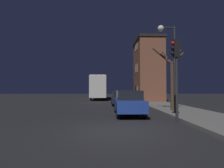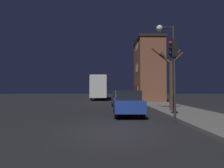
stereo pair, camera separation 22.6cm
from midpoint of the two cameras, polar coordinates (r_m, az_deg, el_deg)
name	(u,v)px [view 2 (the right image)]	position (r m, az deg, el deg)	size (l,w,h in m)	color
ground_plane	(113,131)	(7.31, 1.12, -15.05)	(120.00, 120.00, 0.00)	black
brick_building	(148,70)	(24.55, 12.07, 4.51)	(3.45, 5.62, 8.34)	brown
streetlamp	(168,53)	(12.07, 18.43, 9.56)	(1.17, 0.40, 5.69)	#28282B
traffic_light	(174,63)	(9.44, 20.15, 6.54)	(0.43, 0.24, 4.21)	#28282B
bare_tree	(170,78)	(13.30, 19.02, 1.84)	(2.49, 0.94, 4.58)	#473323
bus	(100,86)	(30.19, -3.71, -0.67)	(2.46, 10.66, 3.82)	beige
car_near_lane	(127,102)	(11.40, 5.50, -6.00)	(1.70, 4.06, 1.61)	navy
car_mid_lane	(120,98)	(18.93, 3.02, -4.64)	(1.88, 4.63, 1.43)	black
car_far_lane	(119,95)	(27.62, 2.59, -3.56)	(1.75, 4.40, 1.56)	#B7BABF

